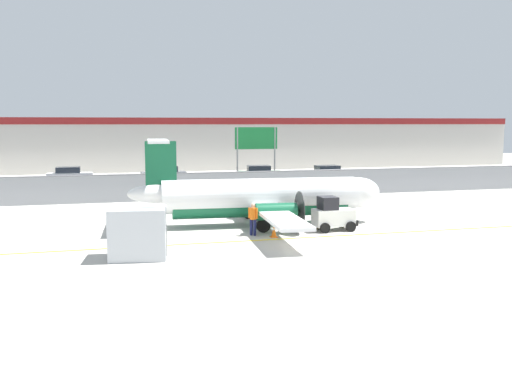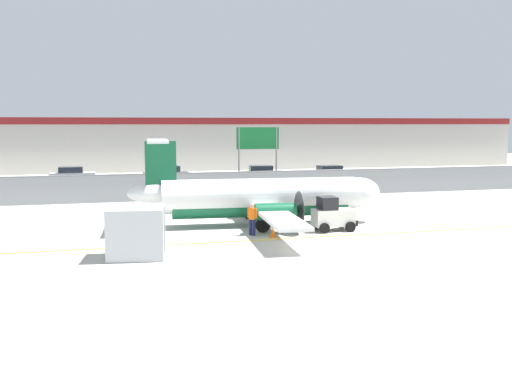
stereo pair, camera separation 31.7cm
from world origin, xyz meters
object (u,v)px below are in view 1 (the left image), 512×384
object	(u,v)px
commuter_airplane	(265,197)
parked_car_0	(70,175)
traffic_cone_near_right	(316,221)
parked_car_3	(328,174)
traffic_cone_near_left	(274,231)
parked_car_2	(260,174)
highway_sign	(256,144)
baggage_tug	(333,215)
parked_car_1	(164,174)
cargo_container	(138,233)
ground_crew_worker	(253,217)

from	to	relation	value
commuter_airplane	parked_car_0	distance (m)	28.38
traffic_cone_near_right	parked_car_3	world-z (taller)	parked_car_3
traffic_cone_near_left	parked_car_0	size ratio (longest dim) A/B	0.15
commuter_airplane	traffic_cone_near_right	xyz separation A→B (m)	(2.57, -1.38, -1.29)
parked_car_2	highway_sign	distance (m)	9.37
baggage_tug	parked_car_2	xyz separation A→B (m)	(2.96, 25.42, 0.04)
baggage_tug	parked_car_0	bearing A→B (deg)	116.87
commuter_airplane	parked_car_1	distance (m)	24.79
cargo_container	parked_car_0	xyz separation A→B (m)	(-4.43, 32.02, -0.21)
parked_car_0	highway_sign	distance (m)	19.35
highway_sign	baggage_tug	bearing A→B (deg)	-91.04
traffic_cone_near_right	parked_car_0	distance (m)	30.76
commuter_airplane	parked_car_3	world-z (taller)	commuter_airplane
commuter_airplane	parked_car_2	world-z (taller)	commuter_airplane
parked_car_1	baggage_tug	bearing A→B (deg)	96.24
ground_crew_worker	cargo_container	bearing A→B (deg)	-20.46
baggage_tug	cargo_container	distance (m)	11.23
traffic_cone_near_right	parked_car_3	distance (m)	24.64
traffic_cone_near_left	parked_car_0	distance (m)	31.43
ground_crew_worker	parked_car_1	world-z (taller)	same
parked_car_0	traffic_cone_near_left	bearing A→B (deg)	-68.67
cargo_container	parked_car_1	distance (m)	31.20
highway_sign	commuter_airplane	bearing A→B (deg)	-103.22
parked_car_0	parked_car_1	bearing A→B (deg)	-7.33
baggage_tug	traffic_cone_near_left	size ratio (longest dim) A/B	3.67
cargo_container	parked_car_0	bearing A→B (deg)	105.74
baggage_tug	highway_sign	distance (m)	17.36
parked_car_3	parked_car_0	bearing A→B (deg)	168.51
parked_car_3	traffic_cone_near_left	bearing A→B (deg)	-118.92
parked_car_1	highway_sign	bearing A→B (deg)	116.08
traffic_cone_near_left	parked_car_2	bearing A→B (deg)	75.96
cargo_container	parked_car_3	bearing A→B (deg)	61.59
traffic_cone_near_right	traffic_cone_near_left	bearing A→B (deg)	-145.02
baggage_tug	parked_car_0	world-z (taller)	baggage_tug
parked_car_2	traffic_cone_near_right	bearing A→B (deg)	-90.96
commuter_airplane	ground_crew_worker	xyz separation A→B (m)	(-1.46, -2.80, -0.65)
baggage_tug	ground_crew_worker	xyz separation A→B (m)	(-4.53, -0.16, 0.10)
cargo_container	parked_car_0	size ratio (longest dim) A/B	0.63
baggage_tug	cargo_container	bearing A→B (deg)	-162.05
traffic_cone_near_right	cargo_container	bearing A→B (deg)	-154.02
parked_car_0	parked_car_3	size ratio (longest dim) A/B	0.99
commuter_airplane	highway_sign	size ratio (longest dim) A/B	2.92
traffic_cone_near_right	parked_car_2	bearing A→B (deg)	81.85
traffic_cone_near_left	highway_sign	size ratio (longest dim) A/B	0.12
highway_sign	parked_car_0	bearing A→B (deg)	143.61
commuter_airplane	ground_crew_worker	bearing A→B (deg)	-113.22
traffic_cone_near_right	highway_sign	world-z (taller)	highway_sign
commuter_airplane	traffic_cone_near_left	xyz separation A→B (m)	(-0.55, -3.56, -1.29)
parked_car_1	parked_car_2	distance (m)	9.38
traffic_cone_near_right	parked_car_0	world-z (taller)	parked_car_0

